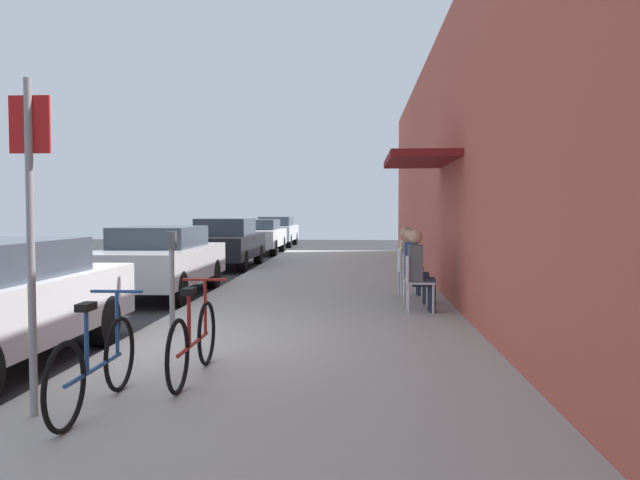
{
  "coord_description": "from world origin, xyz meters",
  "views": [
    {
      "loc": [
        2.91,
        -7.62,
        1.71
      ],
      "look_at": [
        2.09,
        5.86,
        1.09
      ],
      "focal_mm": 35.72,
      "sensor_mm": 36.0,
      "label": 1
    }
  ],
  "objects_px": {
    "seated_patron_1": "(414,263)",
    "cafe_chair_2": "(406,269)",
    "parked_car_1": "(158,260)",
    "bicycle_0": "(95,365)",
    "parked_car_4": "(276,231)",
    "cafe_chair_0": "(415,280)",
    "seated_patron_2": "(409,259)",
    "cafe_chair_1": "(411,274)",
    "parked_car_3": "(258,236)",
    "street_sign": "(31,220)",
    "bicycle_1": "(194,341)",
    "parked_car_2": "(225,243)",
    "seated_patron_0": "(419,268)",
    "parking_meter": "(172,273)"
  },
  "relations": [
    {
      "from": "parked_car_3",
      "to": "cafe_chair_2",
      "type": "bearing_deg",
      "value": -69.64
    },
    {
      "from": "parking_meter",
      "to": "cafe_chair_2",
      "type": "relative_size",
      "value": 1.52
    },
    {
      "from": "street_sign",
      "to": "seated_patron_2",
      "type": "xyz_separation_m",
      "value": [
        3.47,
        7.27,
        -0.82
      ]
    },
    {
      "from": "parked_car_4",
      "to": "cafe_chair_0",
      "type": "bearing_deg",
      "value": -76.59
    },
    {
      "from": "cafe_chair_1",
      "to": "cafe_chair_2",
      "type": "distance_m",
      "value": 1.07
    },
    {
      "from": "seated_patron_0",
      "to": "seated_patron_2",
      "type": "bearing_deg",
      "value": 90.0
    },
    {
      "from": "parked_car_4",
      "to": "bicycle_0",
      "type": "xyz_separation_m",
      "value": [
        1.91,
        -25.74,
        -0.27
      ]
    },
    {
      "from": "parked_car_3",
      "to": "street_sign",
      "type": "relative_size",
      "value": 1.69
    },
    {
      "from": "parked_car_1",
      "to": "bicycle_0",
      "type": "distance_m",
      "value": 7.83
    },
    {
      "from": "street_sign",
      "to": "seated_patron_2",
      "type": "height_order",
      "value": "street_sign"
    },
    {
      "from": "parked_car_4",
      "to": "parking_meter",
      "type": "height_order",
      "value": "parking_meter"
    },
    {
      "from": "parked_car_2",
      "to": "cafe_chair_0",
      "type": "relative_size",
      "value": 5.06
    },
    {
      "from": "parked_car_3",
      "to": "cafe_chair_0",
      "type": "distance_m",
      "value": 15.92
    },
    {
      "from": "parked_car_2",
      "to": "cafe_chair_0",
      "type": "xyz_separation_m",
      "value": [
        4.91,
        -8.81,
        -0.14
      ]
    },
    {
      "from": "seated_patron_2",
      "to": "parked_car_3",
      "type": "bearing_deg",
      "value": 110.6
    },
    {
      "from": "seated_patron_0",
      "to": "seated_patron_1",
      "type": "height_order",
      "value": "same"
    },
    {
      "from": "cafe_chair_2",
      "to": "seated_patron_2",
      "type": "relative_size",
      "value": 0.67
    },
    {
      "from": "cafe_chair_1",
      "to": "seated_patron_2",
      "type": "relative_size",
      "value": 0.67
    },
    {
      "from": "street_sign",
      "to": "seated_patron_1",
      "type": "height_order",
      "value": "street_sign"
    },
    {
      "from": "parked_car_3",
      "to": "parked_car_1",
      "type": "bearing_deg",
      "value": -90.0
    },
    {
      "from": "cafe_chair_1",
      "to": "seated_patron_1",
      "type": "distance_m",
      "value": 0.2
    },
    {
      "from": "parked_car_1",
      "to": "cafe_chair_0",
      "type": "distance_m",
      "value": 5.47
    },
    {
      "from": "parked_car_1",
      "to": "bicycle_1",
      "type": "xyz_separation_m",
      "value": [
        2.45,
        -6.6,
        -0.25
      ]
    },
    {
      "from": "cafe_chair_1",
      "to": "seated_patron_2",
      "type": "distance_m",
      "value": 1.09
    },
    {
      "from": "bicycle_1",
      "to": "seated_patron_2",
      "type": "relative_size",
      "value": 1.33
    },
    {
      "from": "parked_car_1",
      "to": "seated_patron_1",
      "type": "distance_m",
      "value": 5.21
    },
    {
      "from": "bicycle_0",
      "to": "seated_patron_0",
      "type": "xyz_separation_m",
      "value": [
        3.05,
        5.17,
        0.34
      ]
    },
    {
      "from": "bicycle_0",
      "to": "seated_patron_2",
      "type": "xyz_separation_m",
      "value": [
        3.05,
        7.09,
        0.34
      ]
    },
    {
      "from": "parking_meter",
      "to": "seated_patron_2",
      "type": "xyz_separation_m",
      "value": [
        3.42,
        3.77,
        -0.07
      ]
    },
    {
      "from": "cafe_chair_1",
      "to": "cafe_chair_2",
      "type": "bearing_deg",
      "value": 90.0
    },
    {
      "from": "seated_patron_2",
      "to": "seated_patron_1",
      "type": "bearing_deg",
      "value": -90.0
    },
    {
      "from": "parking_meter",
      "to": "street_sign",
      "type": "distance_m",
      "value": 3.58
    },
    {
      "from": "cafe_chair_0",
      "to": "seated_patron_1",
      "type": "xyz_separation_m",
      "value": [
        0.06,
        0.85,
        0.19
      ]
    },
    {
      "from": "seated_patron_1",
      "to": "cafe_chair_2",
      "type": "height_order",
      "value": "seated_patron_1"
    },
    {
      "from": "parked_car_4",
      "to": "cafe_chair_2",
      "type": "bearing_deg",
      "value": -75.26
    },
    {
      "from": "parked_car_2",
      "to": "seated_patron_0",
      "type": "bearing_deg",
      "value": -60.6
    },
    {
      "from": "bicycle_0",
      "to": "seated_patron_2",
      "type": "distance_m",
      "value": 7.73
    },
    {
      "from": "parked_car_4",
      "to": "bicycle_0",
      "type": "bearing_deg",
      "value": -85.75
    },
    {
      "from": "parked_car_4",
      "to": "parked_car_2",
      "type": "bearing_deg",
      "value": -90.0
    },
    {
      "from": "parked_car_3",
      "to": "cafe_chair_0",
      "type": "height_order",
      "value": "parked_car_3"
    },
    {
      "from": "street_sign",
      "to": "bicycle_1",
      "type": "bearing_deg",
      "value": 50.85
    },
    {
      "from": "parked_car_2",
      "to": "cafe_chair_2",
      "type": "relative_size",
      "value": 5.06
    },
    {
      "from": "parked_car_2",
      "to": "seated_patron_1",
      "type": "height_order",
      "value": "parked_car_2"
    },
    {
      "from": "seated_patron_1",
      "to": "seated_patron_0",
      "type": "bearing_deg",
      "value": -90.0
    },
    {
      "from": "cafe_chair_0",
      "to": "parked_car_3",
      "type": "bearing_deg",
      "value": 107.96
    },
    {
      "from": "bicycle_0",
      "to": "seated_patron_0",
      "type": "bearing_deg",
      "value": 59.41
    },
    {
      "from": "parked_car_2",
      "to": "parked_car_3",
      "type": "relative_size",
      "value": 1.0
    },
    {
      "from": "parked_car_2",
      "to": "street_sign",
      "type": "height_order",
      "value": "street_sign"
    },
    {
      "from": "bicycle_1",
      "to": "cafe_chair_2",
      "type": "xyz_separation_m",
      "value": [
        2.46,
        6.1,
        0.14
      ]
    },
    {
      "from": "cafe_chair_0",
      "to": "parked_car_1",
      "type": "bearing_deg",
      "value": 153.78
    }
  ]
}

